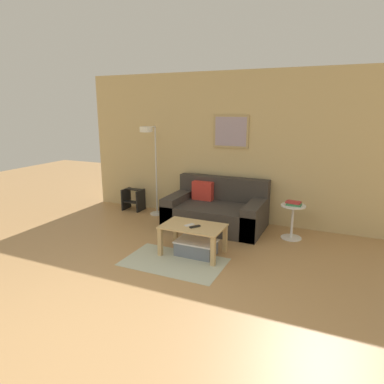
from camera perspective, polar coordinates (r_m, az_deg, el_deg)
The scene contains 12 objects.
ground_plane at distance 3.26m, azimuth -17.44°, elevation -23.54°, with size 16.00×16.00×0.00m, color tan.
wall_back at distance 5.99m, azimuth 6.43°, elevation 7.36°, with size 5.60×0.09×2.55m.
area_rug at distance 4.54m, azimuth -3.03°, elevation -11.53°, with size 1.30×0.79×0.01m, color #B2B79E.
couch at distance 5.75m, azimuth 4.06°, elevation -3.17°, with size 1.59×0.97×0.79m.
coffee_table at distance 4.65m, azimuth 0.16°, elevation -6.57°, with size 0.84×0.53×0.41m.
storage_bin at distance 4.70m, azimuth 0.68°, elevation -9.23°, with size 0.54×0.36×0.21m.
floor_lamp at distance 6.09m, azimuth -6.94°, elevation 6.17°, with size 0.27×0.54×1.64m.
side_table at distance 5.41m, azimuth 16.40°, elevation -4.25°, with size 0.37×0.37×0.53m.
book_stack at distance 5.35m, azimuth 16.58°, elevation -1.83°, with size 0.23×0.18×0.06m.
remote_control at distance 4.55m, azimuth 0.49°, elevation -5.78°, with size 0.04×0.15×0.02m, color black.
cell_phone at distance 4.63m, azimuth -0.46°, elevation -5.50°, with size 0.07×0.14×0.01m, color silver.
step_stool at distance 6.76m, azimuth -9.75°, elevation -1.15°, with size 0.37×0.29×0.41m.
Camera 1 is at (1.83, -1.87, 1.95)m, focal length 32.00 mm.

